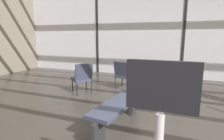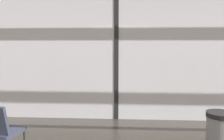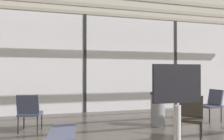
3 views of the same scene
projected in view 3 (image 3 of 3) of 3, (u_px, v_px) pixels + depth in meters
name	position (u px, v px, depth m)	size (l,w,h in m)	color
glass_curtain_wall	(85.00, 63.00, 7.79)	(14.00, 0.08, 3.34)	silver
window_mullion_1	(85.00, 63.00, 7.79)	(0.10, 0.12, 3.34)	black
window_mullion_2	(175.00, 64.00, 8.77)	(0.10, 0.12, 3.34)	black
parked_airplane	(66.00, 63.00, 13.84)	(14.40, 3.78, 3.78)	silver
lounge_chair_2	(190.00, 114.00, 4.75)	(0.71, 0.71, 0.87)	#28231E
lounge_chair_4	(212.00, 103.00, 6.51)	(0.56, 0.52, 0.87)	#33384C
lounge_chair_5	(29.00, 111.00, 5.20)	(0.58, 0.61, 0.87)	#33384C
trash_bin	(158.00, 109.00, 5.82)	(0.38, 0.38, 0.86)	slate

